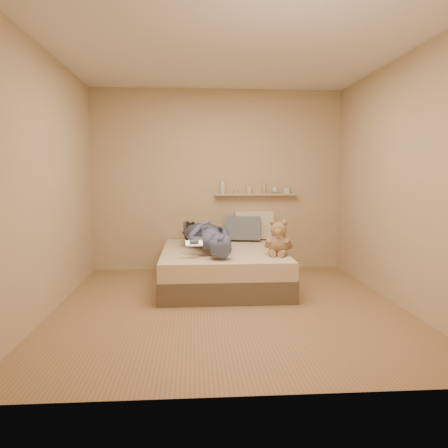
{
  "coord_description": "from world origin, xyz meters",
  "views": [
    {
      "loc": [
        -0.36,
        -4.46,
        1.36
      ],
      "look_at": [
        0.0,
        0.65,
        0.8
      ],
      "focal_mm": 35.0,
      "sensor_mm": 36.0,
      "label": 1
    }
  ],
  "objects": [
    {
      "name": "pillow_grey",
      "position": [
        0.34,
        1.62,
        0.62
      ],
      "size": [
        0.54,
        0.33,
        0.37
      ],
      "primitive_type": "cube",
      "rotation": [
        -0.33,
        0.0,
        -0.19
      ],
      "color": "slate",
      "rests_on": "bed"
    },
    {
      "name": "wall_shelf",
      "position": [
        0.55,
        1.84,
        1.1
      ],
      "size": [
        1.2,
        0.12,
        0.03
      ],
      "primitive_type": "cube",
      "color": "tan",
      "rests_on": "wall_back"
    },
    {
      "name": "room",
      "position": [
        0.0,
        0.0,
        1.3
      ],
      "size": [
        3.8,
        3.8,
        3.8
      ],
      "color": "#9C7050",
      "rests_on": "ground"
    },
    {
      "name": "teddy_bear",
      "position": [
        0.62,
        0.49,
        0.62
      ],
      "size": [
        0.33,
        0.34,
        0.42
      ],
      "color": "tan",
      "rests_on": "bed"
    },
    {
      "name": "shelf_bottles",
      "position": [
        0.53,
        1.84,
        1.19
      ],
      "size": [
        1.05,
        0.12,
        0.21
      ],
      "color": "silver",
      "rests_on": "wall_shelf"
    },
    {
      "name": "person",
      "position": [
        -0.2,
        0.9,
        0.64
      ],
      "size": [
        0.84,
        1.64,
        0.38
      ],
      "primitive_type": "imported",
      "rotation": [
        0.0,
        0.0,
        3.32
      ],
      "color": "#4A5174",
      "rests_on": "bed"
    },
    {
      "name": "pillow_cream",
      "position": [
        0.52,
        1.76,
        0.65
      ],
      "size": [
        0.55,
        0.24,
        0.42
      ],
      "primitive_type": "cube",
      "rotation": [
        -0.19,
        0.0,
        0.02
      ],
      "color": "beige",
      "rests_on": "bed"
    },
    {
      "name": "bed",
      "position": [
        0.0,
        0.93,
        0.22
      ],
      "size": [
        1.5,
        1.9,
        0.45
      ],
      "color": "brown",
      "rests_on": "floor"
    },
    {
      "name": "dark_plush",
      "position": [
        -0.4,
        1.58,
        0.57
      ],
      "size": [
        0.19,
        0.19,
        0.29
      ],
      "color": "black",
      "rests_on": "bed"
    },
    {
      "name": "game_console",
      "position": [
        -0.36,
        0.36,
        0.62
      ],
      "size": [
        0.2,
        0.1,
        0.07
      ],
      "color": "silver",
      "rests_on": "bed"
    }
  ]
}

